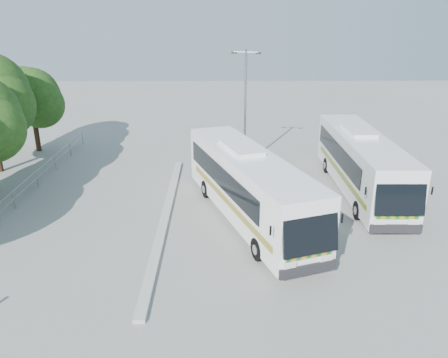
{
  "coord_description": "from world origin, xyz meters",
  "views": [
    {
      "loc": [
        0.18,
        -17.36,
        9.09
      ],
      "look_at": [
        0.54,
        2.0,
        1.9
      ],
      "focal_mm": 35.0,
      "sensor_mm": 36.0,
      "label": 1
    }
  ],
  "objects_px": {
    "coach_adjacent": "(361,162)",
    "lamppost": "(245,104)",
    "tree_far_e": "(32,97)",
    "coach_main": "(248,185)"
  },
  "relations": [
    {
      "from": "coach_adjacent",
      "to": "tree_far_e",
      "type": "bearing_deg",
      "value": 159.28
    },
    {
      "from": "coach_main",
      "to": "lamppost",
      "type": "xyz_separation_m",
      "value": [
        0.33,
        7.99,
        2.29
      ]
    },
    {
      "from": "tree_far_e",
      "to": "lamppost",
      "type": "bearing_deg",
      "value": -14.11
    },
    {
      "from": "tree_far_e",
      "to": "coach_adjacent",
      "type": "bearing_deg",
      "value": -21.82
    },
    {
      "from": "coach_adjacent",
      "to": "lamppost",
      "type": "relative_size",
      "value": 1.55
    },
    {
      "from": "lamppost",
      "to": "coach_adjacent",
      "type": "bearing_deg",
      "value": -24.35
    },
    {
      "from": "coach_adjacent",
      "to": "lamppost",
      "type": "bearing_deg",
      "value": 143.81
    },
    {
      "from": "coach_adjacent",
      "to": "lamppost",
      "type": "distance_m",
      "value": 7.94
    },
    {
      "from": "tree_far_e",
      "to": "coach_main",
      "type": "bearing_deg",
      "value": -39.22
    },
    {
      "from": "tree_far_e",
      "to": "coach_adjacent",
      "type": "xyz_separation_m",
      "value": [
        20.67,
        -8.28,
        -2.16
      ]
    }
  ]
}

